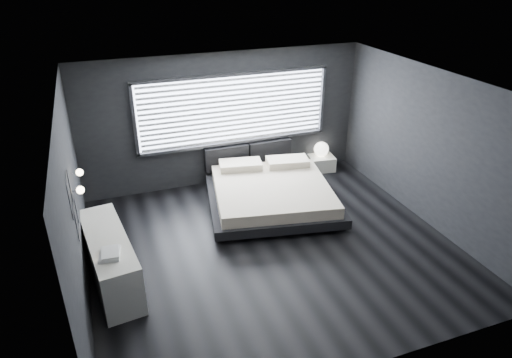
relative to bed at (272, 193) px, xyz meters
name	(u,v)px	position (x,y,z in m)	size (l,w,h in m)	color
room	(274,173)	(-0.49, -1.31, 1.11)	(6.04, 6.00, 2.80)	black
window	(234,110)	(-0.29, 1.39, 1.32)	(4.14, 0.09, 1.52)	white
headboard	(249,155)	(-0.01, 1.33, 0.28)	(1.96, 0.16, 0.52)	black
sconce_near	(80,190)	(-3.38, -1.26, 1.31)	(0.18, 0.11, 0.11)	silver
sconce_far	(79,172)	(-3.38, -0.66, 1.31)	(0.18, 0.11, 0.11)	silver
wall_art_upper	(70,195)	(-3.47, -1.86, 1.56)	(0.01, 0.48, 0.48)	#47474C
wall_art_lower	(76,217)	(-3.47, -1.61, 1.09)	(0.01, 0.48, 0.48)	#47474C
bed	(272,193)	(0.00, 0.00, 0.00)	(2.85, 2.76, 0.64)	black
nightstand	(321,163)	(1.72, 1.19, -0.13)	(0.56, 0.47, 0.33)	white
orb_lamp	(321,149)	(1.72, 1.23, 0.20)	(0.34, 0.34, 0.34)	white
dresser	(110,259)	(-3.14, -1.29, 0.10)	(0.79, 2.04, 0.80)	white
book_stack	(110,253)	(-3.13, -1.79, 0.54)	(0.33, 0.40, 0.07)	white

